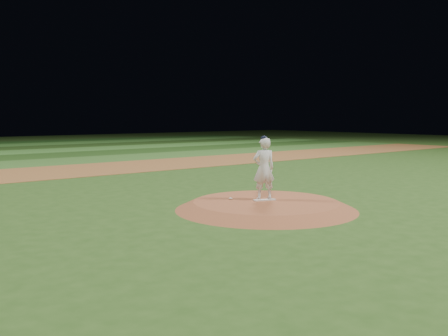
{
  "coord_description": "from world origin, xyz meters",
  "views": [
    {
      "loc": [
        -10.44,
        -10.72,
        2.83
      ],
      "look_at": [
        0.0,
        2.0,
        1.1
      ],
      "focal_mm": 40.0,
      "sensor_mm": 36.0,
      "label": 1
    }
  ],
  "objects_px": {
    "pitching_rubber": "(265,200)",
    "pitcher_on_mound": "(264,168)",
    "pitchers_mound": "(266,205)",
    "rosin_bag": "(231,198)"
  },
  "relations": [
    {
      "from": "pitching_rubber",
      "to": "pitcher_on_mound",
      "type": "bearing_deg",
      "value": 78.5
    },
    {
      "from": "pitchers_mound",
      "to": "rosin_bag",
      "type": "height_order",
      "value": "rosin_bag"
    },
    {
      "from": "pitchers_mound",
      "to": "pitching_rubber",
      "type": "relative_size",
      "value": 8.06
    },
    {
      "from": "pitchers_mound",
      "to": "pitcher_on_mound",
      "type": "relative_size",
      "value": 2.79
    },
    {
      "from": "pitchers_mound",
      "to": "pitcher_on_mound",
      "type": "bearing_deg",
      "value": 58.4
    },
    {
      "from": "pitching_rubber",
      "to": "pitcher_on_mound",
      "type": "relative_size",
      "value": 0.35
    },
    {
      "from": "rosin_bag",
      "to": "pitcher_on_mound",
      "type": "bearing_deg",
      "value": -38.95
    },
    {
      "from": "rosin_bag",
      "to": "pitching_rubber",
      "type": "bearing_deg",
      "value": -49.64
    },
    {
      "from": "pitching_rubber",
      "to": "pitchers_mound",
      "type": "bearing_deg",
      "value": -95.82
    },
    {
      "from": "pitching_rubber",
      "to": "rosin_bag",
      "type": "bearing_deg",
      "value": 152.73
    }
  ]
}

